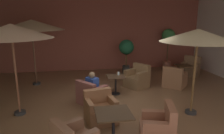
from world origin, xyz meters
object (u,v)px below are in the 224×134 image
at_px(armchair_front_left_east, 137,79).
at_px(armchair_mid_center_east, 175,79).
at_px(armchair_front_right_south, 158,129).
at_px(patron_blue_shirt, 92,83).
at_px(cafe_table_front_left, 116,80).
at_px(armchair_mid_center_north, 191,68).
at_px(patio_umbrella_tall_red, 198,36).
at_px(potted_tree_left_corner, 168,42).
at_px(cafe_table_front_right, 113,118).
at_px(potted_tree_mid_left, 126,50).
at_px(armchair_front_right_north, 100,110).
at_px(iced_drink_cup, 118,73).
at_px(armchair_front_left_north, 92,95).
at_px(patio_umbrella_near_wall, 32,25).
at_px(cafe_table_mid_center, 184,69).
at_px(patio_umbrella_center_beige, 11,32).

xyz_separation_m(armchair_front_left_east, armchair_mid_center_east, (1.47, -0.26, -0.03)).
height_order(armchair_front_right_south, patron_blue_shirt, patron_blue_shirt).
distance_m(cafe_table_front_left, armchair_mid_center_north, 4.54).
bearing_deg(patron_blue_shirt, patio_umbrella_tall_red, -23.78).
bearing_deg(armchair_mid_center_east, armchair_mid_center_north, 44.88).
height_order(armchair_front_right_south, armchair_mid_center_east, armchair_front_right_south).
xyz_separation_m(armchair_mid_center_east, potted_tree_left_corner, (0.96, 2.90, 1.15)).
relative_size(cafe_table_front_right, armchair_front_right_south, 0.89).
relative_size(armchair_front_right_south, potted_tree_mid_left, 0.53).
height_order(armchair_front_left_east, cafe_table_front_right, armchair_front_left_east).
bearing_deg(armchair_front_right_south, patron_blue_shirt, 117.26).
bearing_deg(cafe_table_front_right, armchair_front_right_north, 100.34).
relative_size(cafe_table_front_right, patio_umbrella_tall_red, 0.33).
xyz_separation_m(cafe_table_front_right, patron_blue_shirt, (-0.30, 2.19, 0.14)).
xyz_separation_m(cafe_table_front_left, patio_umbrella_tall_red, (1.87, -1.93, 1.72)).
bearing_deg(potted_tree_mid_left, iced_drink_cup, -109.26).
bearing_deg(cafe_table_front_left, patio_umbrella_tall_red, -45.91).
xyz_separation_m(armchair_front_left_north, patio_umbrella_near_wall, (-2.12, 2.38, 2.14)).
xyz_separation_m(armchair_front_left_east, potted_tree_mid_left, (0.05, 2.10, 0.85)).
distance_m(armchair_front_right_south, patio_umbrella_near_wall, 6.26).
bearing_deg(patron_blue_shirt, armchair_mid_center_north, 28.46).
xyz_separation_m(armchair_front_left_east, cafe_table_mid_center, (2.28, 0.55, 0.19)).
distance_m(cafe_table_front_left, potted_tree_mid_left, 3.01).
bearing_deg(cafe_table_front_right, patio_umbrella_center_beige, 144.14).
relative_size(patio_umbrella_tall_red, patio_umbrella_center_beige, 0.95).
relative_size(cafe_table_mid_center, potted_tree_mid_left, 0.40).
distance_m(cafe_table_mid_center, armchair_mid_center_north, 1.15).
height_order(patron_blue_shirt, iced_drink_cup, patron_blue_shirt).
relative_size(cafe_table_front_right, armchair_mid_center_east, 0.73).
relative_size(armchair_front_right_south, armchair_mid_center_north, 0.85).
height_order(cafe_table_front_left, iced_drink_cup, iced_drink_cup).
xyz_separation_m(potted_tree_left_corner, potted_tree_mid_left, (-2.39, -0.55, -0.28)).
distance_m(armchair_mid_center_north, potted_tree_mid_left, 3.25).
distance_m(cafe_table_front_right, patio_umbrella_near_wall, 5.50).
bearing_deg(cafe_table_front_right, armchair_front_left_east, 65.76).
xyz_separation_m(patio_umbrella_near_wall, patron_blue_shirt, (2.15, -2.36, -1.75)).
xyz_separation_m(cafe_table_front_right, armchair_mid_center_north, (4.68, 4.88, -0.22)).
bearing_deg(potted_tree_left_corner, iced_drink_cup, -136.24).
bearing_deg(armchair_front_left_north, armchair_mid_center_east, 18.22).
relative_size(cafe_table_front_left, patio_umbrella_tall_red, 0.28).
bearing_deg(patio_umbrella_near_wall, patio_umbrella_tall_red, -36.03).
relative_size(armchair_mid_center_east, patio_umbrella_near_wall, 0.42).
relative_size(armchair_mid_center_east, potted_tree_mid_left, 0.65).
distance_m(cafe_table_front_left, potted_tree_left_corner, 4.84).
relative_size(cafe_table_front_left, armchair_mid_center_east, 0.62).
bearing_deg(patio_umbrella_tall_red, cafe_table_front_left, 134.09).
relative_size(cafe_table_front_right, patron_blue_shirt, 1.26).
bearing_deg(patio_umbrella_tall_red, cafe_table_front_right, -158.53).
bearing_deg(armchair_front_right_south, armchair_front_left_east, 80.57).
bearing_deg(potted_tree_left_corner, armchair_front_right_south, -115.44).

